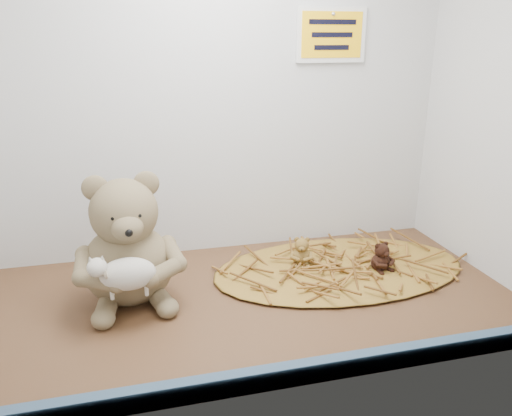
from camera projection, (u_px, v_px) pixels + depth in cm
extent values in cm
cube|color=#3D2415|center=(242.00, 300.00, 108.76)|extent=(120.00, 60.00, 0.40)
cube|color=silver|center=(214.00, 78.00, 121.73)|extent=(120.00, 0.40, 90.00)
cube|color=silver|center=(510.00, 83.00, 108.19)|extent=(0.40, 60.00, 90.00)
cube|color=#3A526F|center=(281.00, 375.00, 81.76)|extent=(119.28, 2.20, 3.60)
ellipsoid|color=olive|center=(340.00, 268.00, 122.71)|extent=(63.13, 36.65, 1.22)
cube|color=#FFB80D|center=(331.00, 35.00, 124.94)|extent=(16.00, 1.20, 11.00)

